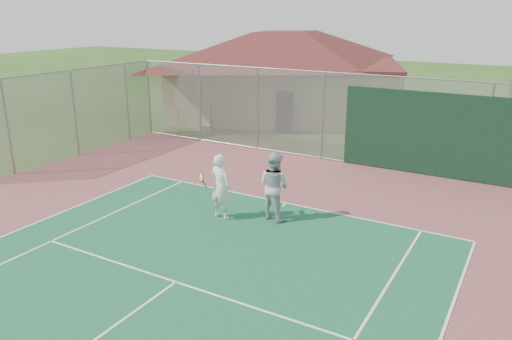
% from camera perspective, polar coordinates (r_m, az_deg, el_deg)
% --- Properties ---
extents(back_fence, '(20.08, 0.11, 3.53)m').
position_cam_1_polar(back_fence, '(19.11, 16.24, 4.69)').
color(back_fence, gray).
rests_on(back_fence, ground).
extents(side_fence_left, '(0.08, 9.00, 3.50)m').
position_cam_1_polar(side_fence_left, '(21.75, -20.02, 6.07)').
color(side_fence_left, gray).
rests_on(side_fence_left, ground).
extents(clubhouse, '(15.03, 12.49, 5.55)m').
position_cam_1_polar(clubhouse, '(28.40, 3.38, 11.81)').
color(clubhouse, tan).
rests_on(clubhouse, ground).
extents(bleachers, '(3.26, 2.12, 1.18)m').
position_cam_1_polar(bleachers, '(26.98, -6.76, 6.68)').
color(bleachers, maroon).
rests_on(bleachers, ground).
extents(player_white_front, '(1.00, 0.69, 1.92)m').
position_cam_1_polar(player_white_front, '(14.25, -4.09, -1.95)').
color(player_white_front, white).
rests_on(player_white_front, ground).
extents(player_grey_back, '(1.10, 0.94, 1.97)m').
position_cam_1_polar(player_grey_back, '(14.21, 2.08, -1.90)').
color(player_grey_back, '#B2B5B8').
rests_on(player_grey_back, ground).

